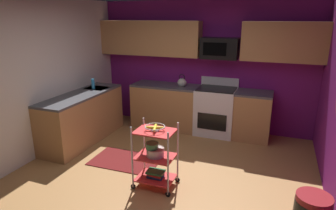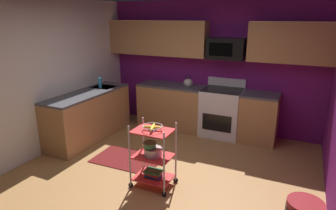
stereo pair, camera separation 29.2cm
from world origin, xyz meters
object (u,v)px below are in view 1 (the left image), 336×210
Objects in this scene: mixing_bowl_small at (152,145)px; kettle at (182,82)px; rolling_cart at (155,156)px; fruit_bowl at (155,127)px; mixing_bowl_large at (156,152)px; microwave at (220,48)px; oven_range at (216,111)px; dish_soap_bottle at (93,84)px; book_stack at (156,174)px.

kettle is (-0.32, 2.24, 0.38)m from mixing_bowl_small.
rolling_cart reaches higher than fruit_bowl.
mixing_bowl_large is at bearing 0.00° from rolling_cart.
fruit_bowl is 0.36m from mixing_bowl_large.
mixing_bowl_small is at bearing -154.04° from fruit_bowl.
mixing_bowl_small is (-0.39, -2.35, -1.08)m from microwave.
microwave is 0.77× the size of rolling_cart.
mixing_bowl_small is at bearing -155.63° from mixing_bowl_large.
microwave is at bearing 81.42° from mixing_bowl_large.
rolling_cart is 3.36× the size of fruit_bowl.
dish_soap_bottle reaches higher than oven_range.
oven_range is 1.57× the size of microwave.
microwave is 3.50× the size of dish_soap_bottle.
mixing_bowl_large is (-0.35, -2.22, 0.04)m from oven_range.
mixing_bowl_large is at bearing -98.58° from microwave.
dish_soap_bottle is at bearing 144.38° from mixing_bowl_large.
fruit_bowl is 2.25m from kettle.
microwave reaches higher than mixing_bowl_large.
mixing_bowl_small is at bearing -36.61° from dish_soap_bottle.
fruit_bowl is 1.03× the size of kettle.
oven_range is 1.20× the size of rolling_cart.
book_stack is (-0.35, -2.33, -1.52)m from microwave.
book_stack is (-0.00, -0.00, -0.34)m from mixing_bowl_large.
rolling_cart is 5.03× the size of mixing_bowl_small.
book_stack is at bearing -89.70° from fruit_bowl.
mixing_bowl_large is (0.00, 0.00, 0.07)m from rolling_cart.
oven_range is 4.40× the size of book_stack.
oven_range is at bearing 80.03° from mixing_bowl_small.
mixing_bowl_large is 1.01× the size of book_stack.
dish_soap_bottle is at bearing -157.06° from microwave.
mixing_bowl_small is 0.91× the size of dish_soap_bottle.
dish_soap_bottle is at bearing 143.39° from mixing_bowl_small.
dish_soap_bottle is at bearing -151.21° from kettle.
microwave is 2.49m from fruit_bowl.
microwave reaches higher than rolling_cart.
microwave is 2.57× the size of fruit_bowl.
microwave is at bearing 81.34° from fruit_bowl.
rolling_cart is at bearing -35.66° from dish_soap_bottle.
microwave reaches higher than oven_range.
rolling_cart is 0.17m from mixing_bowl_small.
microwave is 2.65× the size of kettle.
kettle is (-0.37, 2.22, 0.48)m from mixing_bowl_large.
book_stack is 2.49m from dish_soap_bottle.
oven_range reaches higher than fruit_bowl.
microwave reaches higher than dish_soap_bottle.
dish_soap_bottle reaches higher than mixing_bowl_small.
fruit_bowl is 2.35m from dish_soap_bottle.
oven_range is 6.04× the size of mixing_bowl_small.
mixing_bowl_large is at bearing -98.99° from oven_range.
kettle is (-0.72, -0.11, -0.70)m from microwave.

